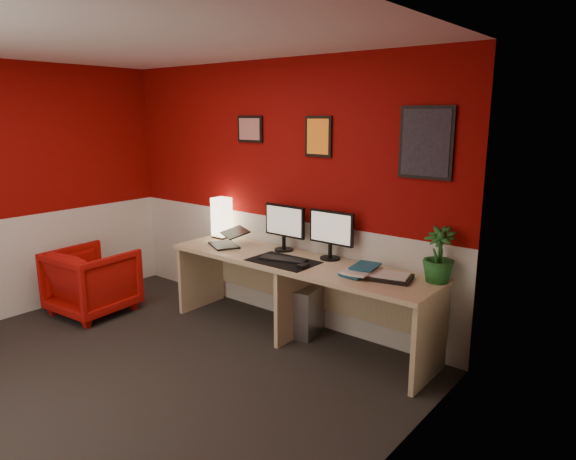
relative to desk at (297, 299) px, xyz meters
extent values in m
cube|color=black|center=(-0.54, -1.41, -0.36)|extent=(4.00, 3.50, 0.01)
cube|color=white|center=(-0.54, -1.41, 2.13)|extent=(4.00, 3.50, 0.01)
cube|color=maroon|center=(-0.54, 0.34, 0.89)|extent=(4.00, 0.01, 2.50)
cube|color=maroon|center=(1.46, -1.41, 0.89)|extent=(0.01, 3.50, 2.50)
cube|color=silver|center=(-0.54, 0.34, 0.14)|extent=(4.00, 0.01, 1.00)
cube|color=silver|center=(-2.53, -1.41, 0.14)|extent=(0.01, 3.50, 1.00)
cube|color=silver|center=(1.46, -1.41, 0.14)|extent=(0.01, 3.50, 1.00)
cube|color=tan|center=(0.00, 0.00, 0.00)|extent=(2.60, 0.65, 0.73)
cube|color=#FFE5B2|center=(-1.14, 0.20, 0.56)|extent=(0.16, 0.16, 0.40)
cube|color=black|center=(-0.86, -0.05, 0.47)|extent=(0.40, 0.36, 0.22)
cube|color=black|center=(-0.30, 0.19, 0.66)|extent=(0.45, 0.06, 0.58)
cube|color=black|center=(0.20, 0.22, 0.66)|extent=(0.45, 0.06, 0.58)
cube|color=black|center=(-0.07, -0.10, 0.37)|extent=(0.60, 0.38, 0.01)
cube|color=black|center=(-0.08, -0.08, 0.38)|extent=(0.44, 0.24, 0.02)
cube|color=black|center=(0.19, -0.15, 0.39)|extent=(0.07, 0.10, 0.03)
imported|color=#1A5A7B|center=(0.54, -0.03, 0.38)|extent=(0.22, 0.28, 0.03)
imported|color=silver|center=(0.55, -0.02, 0.40)|extent=(0.23, 0.31, 0.02)
imported|color=#1A5A7B|center=(0.58, 0.02, 0.43)|extent=(0.23, 0.28, 0.02)
cube|color=black|center=(0.89, 0.03, 0.38)|extent=(0.40, 0.33, 0.03)
imported|color=#19591E|center=(1.21, 0.21, 0.58)|extent=(0.25, 0.25, 0.43)
cube|color=#99999E|center=(0.02, 0.16, -0.14)|extent=(0.29, 0.48, 0.45)
imported|color=#B40D08|center=(-1.99, -0.82, -0.03)|extent=(0.78, 0.80, 0.67)
cube|color=red|center=(-0.84, 0.33, 1.49)|extent=(0.32, 0.02, 0.26)
cube|color=orange|center=(-0.02, 0.33, 1.44)|extent=(0.28, 0.02, 0.36)
cube|color=black|center=(1.00, 0.33, 1.42)|extent=(0.44, 0.02, 0.56)
camera|label=1|loc=(2.68, -3.47, 1.63)|focal=32.10mm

